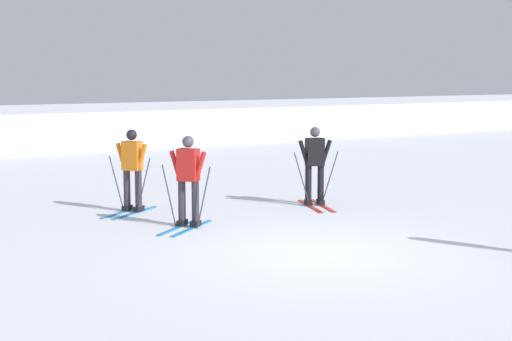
% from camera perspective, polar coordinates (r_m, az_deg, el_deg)
% --- Properties ---
extents(ground_plane, '(120.00, 120.00, 0.00)m').
position_cam_1_polar(ground_plane, '(12.24, 4.79, -6.20)').
color(ground_plane, white).
extents(skier_red, '(1.50, 1.26, 1.71)m').
position_cam_1_polar(skier_red, '(14.14, -5.12, -0.60)').
color(skier_red, '#237AC6').
rests_on(skier_red, ground).
extents(skier_black, '(0.96, 1.63, 1.71)m').
position_cam_1_polar(skier_black, '(16.44, 4.44, 0.52)').
color(skier_black, red).
rests_on(skier_black, ground).
extents(skier_orange, '(1.53, 1.22, 1.71)m').
position_cam_1_polar(skier_orange, '(15.83, -9.30, 0.19)').
color(skier_orange, '#237AC6').
rests_on(skier_orange, ground).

